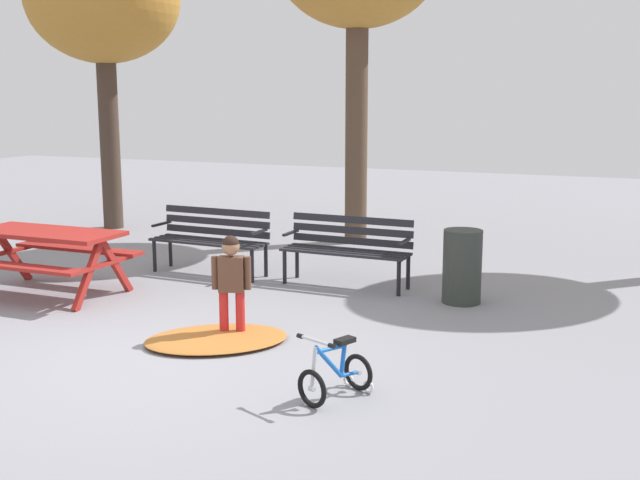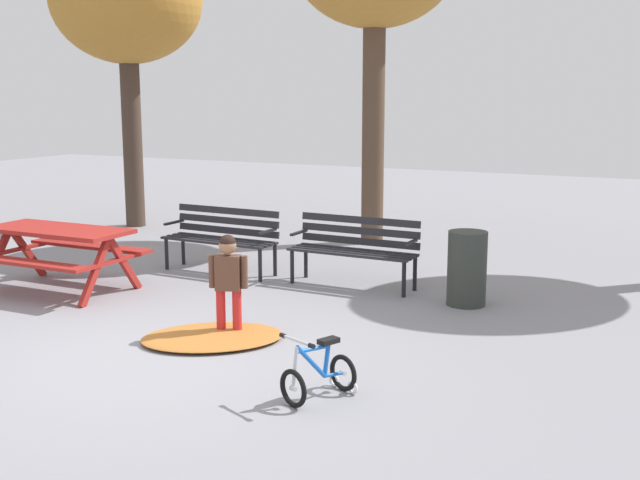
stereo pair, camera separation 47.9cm
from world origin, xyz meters
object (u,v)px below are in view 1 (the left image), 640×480
picnic_table (47,245)px  trash_bin (462,266)px  park_bench_left (348,245)px  kids_bicycle (336,374)px  park_bench_far_left (212,235)px  child_standing (231,278)px

picnic_table → trash_bin: bearing=18.2°
trash_bin → park_bench_left: bearing=169.5°
kids_bicycle → trash_bin: trash_bin is taller
picnic_table → park_bench_far_left: 2.12m
park_bench_far_left → child_standing: 2.87m
trash_bin → child_standing: bearing=-129.4°
picnic_table → kids_bicycle: bearing=-21.5°
park_bench_left → trash_bin: size_ratio=1.91×
park_bench_far_left → child_standing: (1.62, -2.37, 0.08)m
park_bench_far_left → kids_bicycle: 4.67m
park_bench_far_left → trash_bin: (3.39, -0.21, -0.09)m
park_bench_left → child_standing: child_standing is taller
picnic_table → kids_bicycle: picnic_table is taller
park_bench_left → child_standing: (-0.28, -2.43, 0.08)m
park_bench_left → trash_bin: (1.49, -0.28, -0.09)m
park_bench_far_left → kids_bicycle: park_bench_far_left is taller
kids_bicycle → trash_bin: 3.25m
park_bench_left → trash_bin: park_bench_left is taller
child_standing → kids_bicycle: child_standing is taller
kids_bicycle → trash_bin: size_ratio=0.75×
park_bench_far_left → trash_bin: size_ratio=1.92×
park_bench_far_left → child_standing: size_ratio=1.60×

